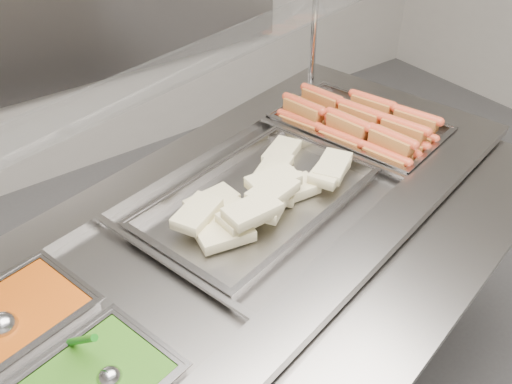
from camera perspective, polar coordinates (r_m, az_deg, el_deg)
steam_counter at (r=2.18m, az=-0.97°, el=-11.92°), size 2.26×1.40×1.01m
tray_rail at (r=1.65m, az=14.37°, el=-10.78°), size 2.02×0.86×0.06m
sneeze_guard at (r=1.77m, az=-7.42°, el=12.24°), size 1.87×0.75×0.49m
pan_hotdogs at (r=2.33m, az=10.24°, el=5.80°), size 0.51×0.69×0.11m
pan_wraps at (r=1.89m, az=0.22°, el=-1.18°), size 0.84×0.61×0.08m
pan_beans at (r=1.66m, az=-22.61°, el=-12.12°), size 0.39×0.34×0.11m
hotdogs_in_buns at (r=2.28m, az=10.22°, el=6.70°), size 0.42×0.62×0.13m
tortilla_wraps at (r=1.87m, az=0.99°, el=0.04°), size 0.70×0.42×0.11m
ladle at (r=1.60m, az=-24.11°, el=-11.98°), size 0.09×0.21×0.17m
serving_spoon at (r=1.42m, az=-14.89°, el=-16.96°), size 0.08×0.19×0.17m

